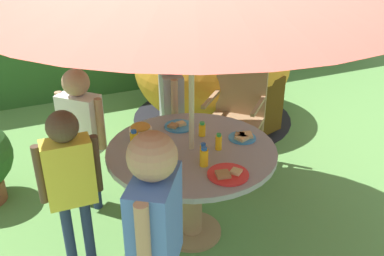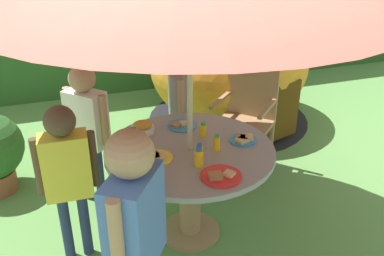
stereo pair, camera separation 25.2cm
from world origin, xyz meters
TOP-DOWN VIEW (x-y plane):
  - ground_plane at (0.00, 0.00)m, footprint 10.00×10.00m
  - hedge_backdrop at (0.00, 3.38)m, footprint 9.00×0.70m
  - garden_table at (0.00, 0.00)m, footprint 1.17×1.17m
  - wooden_chair at (0.82, 0.80)m, footprint 0.66×0.66m
  - dome_tent at (1.07, 1.81)m, footprint 2.34×2.34m
  - child_in_grey_shirt at (0.18, 0.82)m, footprint 0.23×0.40m
  - child_in_white_shirt at (-0.62, 0.65)m, footprint 0.33×0.34m
  - child_in_yellow_shirt at (-0.82, 0.03)m, footprint 0.39×0.19m
  - child_in_blue_shirt at (-0.54, -0.79)m, footprint 0.35×0.39m
  - snack_bowl at (-0.25, 0.34)m, footprint 0.17×0.17m
  - plate_near_right at (0.39, -0.02)m, footprint 0.20×0.20m
  - plate_far_right at (0.06, -0.40)m, footprint 0.26×0.26m
  - plate_center_back at (-0.26, -0.07)m, footprint 0.22×0.22m
  - plate_near_left at (0.04, 0.34)m, footprint 0.22×0.22m
  - juice_bottle_far_left at (0.16, -0.09)m, footprint 0.05×0.05m
  - juice_bottle_center_front at (-0.38, -0.26)m, footprint 0.05×0.05m
  - juice_bottle_mid_left at (0.01, -0.16)m, footprint 0.05×0.05m
  - juice_bottle_mid_right at (0.15, 0.14)m, footprint 0.05×0.05m
  - juice_bottle_front_edge at (-0.02, -0.24)m, footprint 0.06×0.06m
  - juice_bottle_back_edge at (-0.34, 0.20)m, footprint 0.06×0.06m
  - cup_near at (-0.32, -0.34)m, footprint 0.07×0.07m

SIDE VIEW (x-z plane):
  - ground_plane at x=0.00m, z-range -0.02..0.00m
  - wooden_chair at x=0.82m, z-range 0.05..1.09m
  - garden_table at x=0.00m, z-range 0.21..0.94m
  - dome_tent at x=1.07m, z-range -0.01..1.34m
  - child_in_yellow_shirt at x=-0.82m, z-range 0.16..1.30m
  - plate_far_right at x=0.06m, z-range 0.73..0.76m
  - plate_near_left at x=0.04m, z-range 0.73..0.76m
  - plate_center_back at x=-0.26m, z-range 0.73..0.76m
  - plate_near_right at x=0.39m, z-range 0.73..0.76m
  - child_in_white_shirt at x=-0.62m, z-range 0.16..1.35m
  - child_in_grey_shirt at x=0.18m, z-range 0.17..1.36m
  - cup_near at x=-0.32m, z-range 0.73..0.79m
  - snack_bowl at x=-0.25m, z-range 0.73..0.81m
  - juice_bottle_mid_right at x=0.15m, z-range 0.73..0.84m
  - juice_bottle_back_edge at x=-0.34m, z-range 0.73..0.84m
  - juice_bottle_mid_left at x=0.01m, z-range 0.73..0.84m
  - juice_bottle_far_left at x=0.16m, z-range 0.73..0.85m
  - juice_bottle_center_front at x=-0.38m, z-range 0.73..0.86m
  - juice_bottle_front_edge at x=-0.02m, z-range 0.73..0.86m
  - child_in_blue_shirt at x=-0.54m, z-range 0.18..1.52m
  - hedge_backdrop at x=0.00m, z-range 0.00..1.83m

